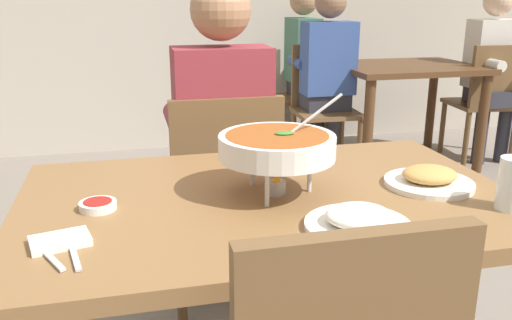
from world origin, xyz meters
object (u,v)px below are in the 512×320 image
at_px(rice_plate, 358,221).
at_px(chair_bg_right, 488,97).
at_px(chair_diner_main, 224,191).
at_px(patron_bg_left, 307,60).
at_px(drink_glass, 512,187).
at_px(appetizer_plate, 429,179).
at_px(chair_bg_middle, 323,100).
at_px(sauce_dish, 98,205).
at_px(curry_bowl, 277,146).
at_px(patron_bg_middle, 326,68).
at_px(diner_main, 221,131).
at_px(chair_bg_left, 307,88).
at_px(patron_bg_right, 494,64).
at_px(dining_table_far, 406,83).
at_px(dining_table_main, 269,234).

relative_size(rice_plate, chair_bg_right, 0.27).
xyz_separation_m(chair_diner_main, rice_plate, (0.14, -0.96, 0.26)).
xyz_separation_m(chair_diner_main, patron_bg_left, (1.07, 2.17, 0.24)).
bearing_deg(drink_glass, rice_plate, -176.55).
height_order(appetizer_plate, chair_bg_middle, chair_bg_middle).
xyz_separation_m(sauce_dish, drink_glass, (0.98, -0.23, 0.05)).
bearing_deg(sauce_dish, chair_bg_middle, 58.44).
relative_size(curry_bowl, drink_glass, 2.56).
bearing_deg(patron_bg_middle, appetizer_plate, -104.06).
bearing_deg(diner_main, sauce_dish, -120.57).
bearing_deg(chair_bg_left, patron_bg_right, -25.98).
xyz_separation_m(diner_main, patron_bg_left, (1.07, 2.13, 0.00)).
bearing_deg(dining_table_far, curry_bowl, -125.08).
relative_size(dining_table_main, patron_bg_middle, 0.98).
relative_size(sauce_dish, patron_bg_right, 0.07).
bearing_deg(chair_bg_left, chair_bg_middle, -95.37).
bearing_deg(chair_bg_right, sauce_dish, -140.72).
xyz_separation_m(dining_table_far, patron_bg_right, (0.68, -0.07, 0.13)).
bearing_deg(patron_bg_left, patron_bg_right, -24.62).
bearing_deg(chair_diner_main, chair_bg_middle, 58.51).
relative_size(patron_bg_middle, patron_bg_right, 1.00).
distance_m(appetizer_plate, sauce_dish, 0.87).
relative_size(diner_main, patron_bg_middle, 1.00).
xyz_separation_m(curry_bowl, sauce_dish, (-0.45, 0.00, -0.12)).
relative_size(rice_plate, patron_bg_middle, 0.18).
relative_size(chair_bg_left, patron_bg_right, 0.69).
height_order(rice_plate, sauce_dish, rice_plate).
distance_m(drink_glass, chair_bg_right, 3.04).
relative_size(rice_plate, chair_bg_middle, 0.27).
bearing_deg(chair_bg_middle, rice_plate, -108.78).
bearing_deg(chair_bg_right, drink_glass, -125.39).
bearing_deg(drink_glass, chair_bg_right, 54.61).
bearing_deg(sauce_dish, rice_plate, -24.45).
distance_m(chair_bg_left, patron_bg_left, 0.24).
relative_size(drink_glass, chair_bg_right, 0.14).
height_order(chair_diner_main, chair_bg_left, same).
relative_size(chair_diner_main, diner_main, 0.69).
relative_size(dining_table_main, chair_bg_left, 1.42).
xyz_separation_m(diner_main, chair_bg_right, (2.29, 1.50, -0.24)).
height_order(diner_main, sauce_dish, diner_main).
bearing_deg(dining_table_far, chair_bg_right, -10.49).
distance_m(chair_bg_right, patron_bg_right, 0.25).
xyz_separation_m(chair_bg_middle, patron_bg_right, (1.31, -0.11, 0.24)).
relative_size(chair_bg_middle, patron_bg_right, 0.69).
bearing_deg(dining_table_far, chair_bg_left, 136.72).
distance_m(dining_table_far, patron_bg_left, 0.80).
relative_size(chair_diner_main, patron_bg_right, 0.69).
distance_m(dining_table_far, patron_bg_middle, 0.64).
bearing_deg(rice_plate, chair_bg_right, 49.07).
relative_size(dining_table_main, chair_bg_right, 1.42).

